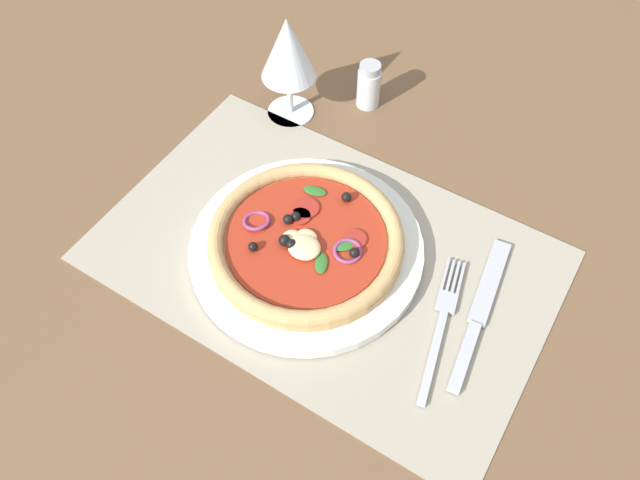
% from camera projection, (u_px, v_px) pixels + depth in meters
% --- Properties ---
extents(ground_plane, '(1.90, 1.40, 0.02)m').
position_uv_depth(ground_plane, '(324.00, 262.00, 0.74)').
color(ground_plane, brown).
extents(placemat, '(0.51, 0.33, 0.00)m').
position_uv_depth(placemat, '(324.00, 255.00, 0.72)').
color(placemat, '#A39984').
rests_on(placemat, ground_plane).
extents(plate, '(0.27, 0.27, 0.01)m').
position_uv_depth(plate, '(306.00, 249.00, 0.72)').
color(plate, silver).
rests_on(plate, placemat).
extents(pizza, '(0.22, 0.22, 0.03)m').
position_uv_depth(pizza, '(306.00, 240.00, 0.71)').
color(pizza, tan).
rests_on(pizza, plate).
extents(fork, '(0.06, 0.18, 0.00)m').
position_uv_depth(fork, '(442.00, 320.00, 0.67)').
color(fork, '#B2B5BA').
rests_on(fork, placemat).
extents(knife, '(0.04, 0.20, 0.01)m').
position_uv_depth(knife, '(480.00, 310.00, 0.68)').
color(knife, '#B2B5BA').
rests_on(knife, placemat).
extents(wine_glass, '(0.07, 0.07, 0.15)m').
position_uv_depth(wine_glass, '(288.00, 52.00, 0.78)').
color(wine_glass, silver).
rests_on(wine_glass, ground_plane).
extents(pepper_shaker, '(0.03, 0.03, 0.07)m').
position_uv_depth(pepper_shaker, '(369.00, 85.00, 0.85)').
color(pepper_shaker, silver).
rests_on(pepper_shaker, ground_plane).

